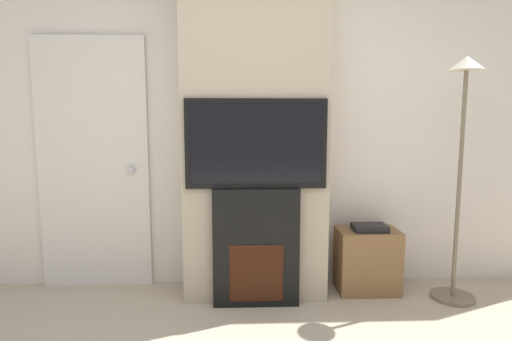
# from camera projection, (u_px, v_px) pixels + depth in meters

# --- Properties ---
(wall_back) EXTENTS (6.00, 0.06, 2.70)m
(wall_back) POSITION_uv_depth(u_px,v_px,m) (254.00, 120.00, 3.23)
(wall_back) COLOR silver
(wall_back) RESTS_ON ground_plane
(chimney_breast) EXTENTS (1.06, 0.42, 2.70)m
(chimney_breast) POSITION_uv_depth(u_px,v_px,m) (255.00, 120.00, 3.00)
(chimney_breast) COLOR tan
(chimney_breast) RESTS_ON ground_plane
(fireplace) EXTENTS (0.62, 0.15, 0.86)m
(fireplace) POSITION_uv_depth(u_px,v_px,m) (256.00, 247.00, 2.90)
(fireplace) COLOR black
(fireplace) RESTS_ON ground_plane
(television) EXTENTS (0.99, 0.07, 0.63)m
(television) POSITION_uv_depth(u_px,v_px,m) (256.00, 144.00, 2.80)
(television) COLOR black
(television) RESTS_ON fireplace
(floor_lamp) EXTENTS (0.31, 0.31, 1.80)m
(floor_lamp) POSITION_uv_depth(u_px,v_px,m) (462.00, 144.00, 2.89)
(floor_lamp) COLOR #726651
(floor_lamp) RESTS_ON ground_plane
(media_stand) EXTENTS (0.47, 0.31, 0.55)m
(media_stand) POSITION_uv_depth(u_px,v_px,m) (367.00, 259.00, 3.14)
(media_stand) COLOR brown
(media_stand) RESTS_ON ground_plane
(entry_door) EXTENTS (0.87, 0.09, 1.99)m
(entry_door) POSITION_uv_depth(u_px,v_px,m) (94.00, 164.00, 3.18)
(entry_door) COLOR silver
(entry_door) RESTS_ON ground_plane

